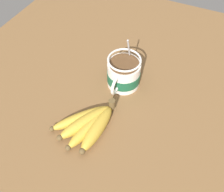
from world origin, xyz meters
The scene contains 3 objects.
table centered at (0.00, 0.00, 1.55)cm, with size 118.61×118.61×3.11cm.
coffee_mug centered at (-3.30, -2.10, 7.62)cm, with size 15.91×10.50×16.28cm.
banana_bunch centered at (16.23, -4.18, 4.93)cm, with size 19.00×14.81×4.18cm.
Camera 1 is at (47.94, 17.79, 63.61)cm, focal length 40.00 mm.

